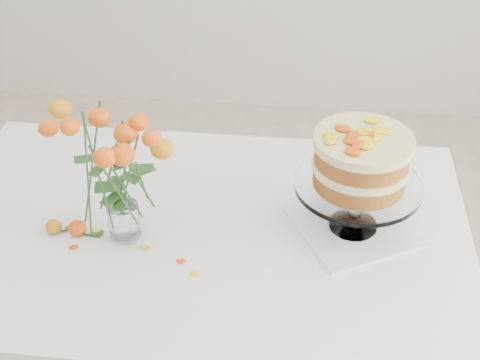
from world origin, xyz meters
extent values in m
cube|color=tan|center=(0.00, 0.00, 0.73)|extent=(1.40, 0.90, 0.04)
cylinder|color=tan|center=(-0.62, 0.37, 0.35)|extent=(0.06, 0.06, 0.71)
cylinder|color=tan|center=(0.62, 0.37, 0.35)|extent=(0.06, 0.06, 0.71)
cube|color=white|center=(0.00, 0.00, 0.75)|extent=(1.42, 0.92, 0.01)
cube|color=white|center=(0.00, 0.46, 0.65)|extent=(1.42, 0.01, 0.20)
cube|color=white|center=(0.71, 0.00, 0.65)|extent=(0.01, 0.92, 0.20)
cube|color=white|center=(0.40, 0.04, 0.76)|extent=(0.37, 0.37, 0.01)
cylinder|color=white|center=(0.40, 0.04, 0.84)|extent=(0.03, 0.03, 0.10)
cylinder|color=white|center=(0.40, 0.04, 0.90)|extent=(0.32, 0.32, 0.01)
cylinder|color=#A54E25|center=(0.40, 0.04, 0.93)|extent=(0.29, 0.29, 0.05)
cylinder|color=beige|center=(0.40, 0.04, 0.96)|extent=(0.30, 0.30, 0.02)
cylinder|color=#A54E25|center=(0.40, 0.04, 0.99)|extent=(0.29, 0.29, 0.05)
cylinder|color=beige|center=(0.40, 0.04, 1.03)|extent=(0.31, 0.31, 0.02)
cylinder|color=white|center=(-0.18, -0.06, 0.76)|extent=(0.06, 0.06, 0.01)
cylinder|color=white|center=(-0.18, -0.06, 0.81)|extent=(0.08, 0.08, 0.09)
ellipsoid|color=orange|center=(-0.37, -0.06, 0.77)|extent=(0.04, 0.04, 0.04)
cylinder|color=#2A5221|center=(-0.34, -0.06, 0.76)|extent=(0.05, 0.01, 0.00)
ellipsoid|color=#E8550B|center=(-0.30, -0.07, 0.78)|extent=(0.05, 0.05, 0.04)
cylinder|color=#2A5221|center=(-0.27, -0.07, 0.76)|extent=(0.06, 0.01, 0.00)
ellipsoid|color=yellow|center=(-0.12, -0.10, 0.76)|extent=(0.03, 0.02, 0.00)
ellipsoid|color=yellow|center=(-0.02, -0.14, 0.76)|extent=(0.03, 0.02, 0.00)
ellipsoid|color=yellow|center=(0.02, -0.18, 0.76)|extent=(0.03, 0.02, 0.00)
ellipsoid|color=yellow|center=(-0.26, -0.05, 0.76)|extent=(0.03, 0.02, 0.00)
ellipsoid|color=yellow|center=(-0.30, -0.12, 0.76)|extent=(0.03, 0.02, 0.00)
camera|label=1|loc=(0.26, -1.33, 1.88)|focal=50.00mm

